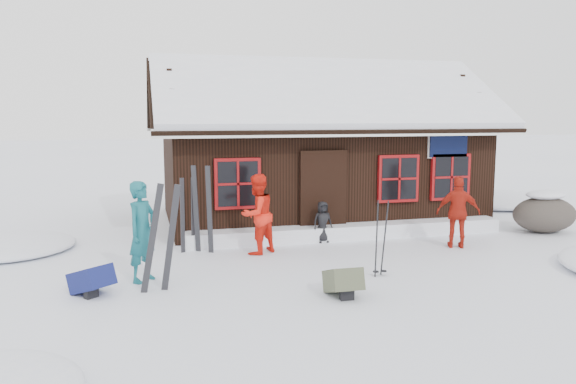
# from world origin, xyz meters

# --- Properties ---
(ground) EXTENTS (120.00, 120.00, 0.00)m
(ground) POSITION_xyz_m (0.00, 0.00, 0.00)
(ground) COLOR white
(ground) RESTS_ON ground
(mountain_hut) EXTENTS (8.90, 6.09, 4.42)m
(mountain_hut) POSITION_xyz_m (1.50, 4.98, 1.58)
(mountain_hut) COLOR black
(mountain_hut) RESTS_ON ground
(snow_drift) EXTENTS (7.60, 0.60, 0.35)m
(snow_drift) POSITION_xyz_m (1.50, 2.25, 0.17)
(snow_drift) COLOR white
(snow_drift) RESTS_ON ground
(snow_mounds) EXTENTS (20.60, 13.20, 0.48)m
(snow_mounds) POSITION_xyz_m (1.65, 1.86, 0.00)
(snow_mounds) COLOR white
(snow_mounds) RESTS_ON ground
(skier_teal) EXTENTS (0.73, 0.76, 1.75)m
(skier_teal) POSITION_xyz_m (-3.18, -0.03, 0.88)
(skier_teal) COLOR #155C65
(skier_teal) RESTS_ON ground
(skier_orange_left) EXTENTS (1.02, 0.97, 1.66)m
(skier_orange_left) POSITION_xyz_m (-0.88, 1.37, 0.83)
(skier_orange_left) COLOR red
(skier_orange_left) RESTS_ON ground
(skier_orange_right) EXTENTS (0.99, 0.72, 1.56)m
(skier_orange_right) POSITION_xyz_m (3.43, 0.79, 0.78)
(skier_orange_right) COLOR #AE1F11
(skier_orange_right) RESTS_ON ground
(skier_crouched) EXTENTS (0.48, 0.34, 0.93)m
(skier_crouched) POSITION_xyz_m (0.76, 2.04, 0.47)
(skier_crouched) COLOR black
(skier_crouched) RESTS_ON ground
(boulder) EXTENTS (1.59, 1.20, 0.93)m
(boulder) POSITION_xyz_m (6.38, 1.70, 0.47)
(boulder) COLOR #4A423B
(boulder) RESTS_ON ground
(ski_pair_left) EXTENTS (0.69, 0.28, 1.83)m
(ski_pair_left) POSITION_xyz_m (-2.89, -0.71, 0.87)
(ski_pair_left) COLOR black
(ski_pair_left) RESTS_ON ground
(ski_pair_mid) EXTENTS (0.42, 0.27, 1.88)m
(ski_pair_mid) POSITION_xyz_m (-1.95, 1.81, 0.89)
(ski_pair_mid) COLOR black
(ski_pair_mid) RESTS_ON ground
(ski_pair_right) EXTENTS (0.34, 0.20, 1.62)m
(ski_pair_right) POSITION_xyz_m (-2.25, 1.93, 0.76)
(ski_pair_right) COLOR black
(ski_pair_right) RESTS_ON ground
(ski_poles) EXTENTS (0.25, 0.12, 1.41)m
(ski_poles) POSITION_xyz_m (0.92, -0.78, 0.67)
(ski_poles) COLOR black
(ski_poles) RESTS_ON ground
(backpack_blue) EXTENTS (0.77, 0.79, 0.34)m
(backpack_blue) POSITION_xyz_m (-4.00, -0.60, 0.17)
(backpack_blue) COLOR navy
(backpack_blue) RESTS_ON ground
(backpack_olive) EXTENTS (0.50, 0.66, 0.35)m
(backpack_olive) POSITION_xyz_m (-0.13, -1.71, 0.18)
(backpack_olive) COLOR #4A4F38
(backpack_olive) RESTS_ON ground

